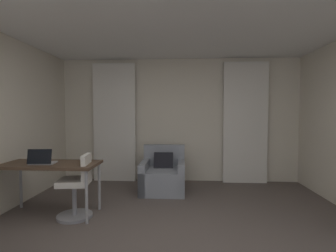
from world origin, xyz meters
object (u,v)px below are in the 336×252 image
Objects in this scene: desk at (51,168)px; desk_chair at (77,189)px; laptop at (42,161)px; armchair at (163,176)px.

desk_chair reaches higher than desk.
desk_chair is 0.63m from laptop.
desk is at bearing 45.01° from laptop.
laptop is (-1.57, -1.32, 0.51)m from armchair.
desk is at bearing 172.34° from desk_chair.
desk is at bearing -140.19° from armchair.
laptop is (-0.08, -0.08, 0.11)m from desk.
desk_chair is at bearing -7.66° from desk.
laptop reaches higher than desk.
desk is 1.50× the size of desk_chair.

